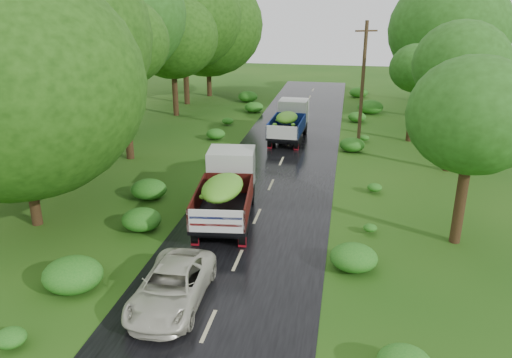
% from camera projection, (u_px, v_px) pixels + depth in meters
% --- Properties ---
extents(ground, '(120.00, 120.00, 0.00)m').
position_uv_depth(ground, '(209.00, 326.00, 14.93)').
color(ground, '#18470F').
rests_on(ground, ground).
extents(road, '(6.50, 80.00, 0.02)m').
position_uv_depth(road, '(243.00, 248.00, 19.54)').
color(road, black).
rests_on(road, ground).
extents(road_lines, '(0.12, 69.60, 0.00)m').
position_uv_depth(road_lines, '(248.00, 236.00, 20.45)').
color(road_lines, '#BFB78C').
rests_on(road_lines, road).
extents(truck_near, '(2.87, 6.36, 2.58)m').
position_uv_depth(truck_near, '(227.00, 187.00, 21.73)').
color(truck_near, black).
rests_on(truck_near, ground).
extents(truck_far, '(2.21, 5.76, 2.39)m').
position_uv_depth(truck_far, '(290.00, 120.00, 33.76)').
color(truck_far, black).
rests_on(truck_far, ground).
extents(car, '(2.16, 4.46, 1.22)m').
position_uv_depth(car, '(172.00, 286.00, 15.82)').
color(car, beige).
rests_on(car, road).
extents(utility_pole, '(1.31, 0.65, 7.92)m').
position_uv_depth(utility_pole, '(362.00, 86.00, 30.37)').
color(utility_pole, '#382616').
rests_on(utility_pole, ground).
extents(trees_left, '(7.00, 34.03, 10.11)m').
position_uv_depth(trees_left, '(138.00, 32.00, 33.09)').
color(trees_left, black).
rests_on(trees_left, ground).
extents(trees_right, '(6.31, 32.32, 8.74)m').
position_uv_depth(trees_right, '(443.00, 50.00, 33.49)').
color(trees_right, black).
rests_on(trees_right, ground).
extents(shrubs, '(11.90, 44.00, 0.70)m').
position_uv_depth(shrubs, '(277.00, 166.00, 27.71)').
color(shrubs, '#1C6B19').
rests_on(shrubs, ground).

